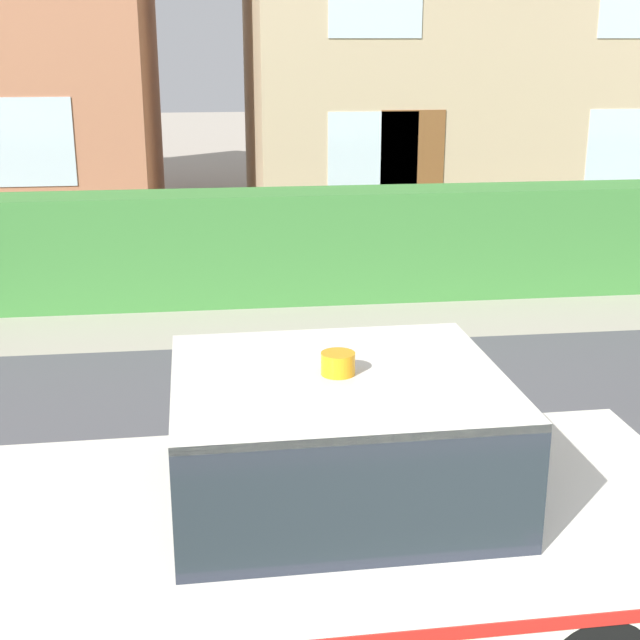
% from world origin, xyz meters
% --- Properties ---
extents(road_strip, '(28.00, 6.45, 0.01)m').
position_xyz_m(road_strip, '(0.00, 4.34, 0.01)').
color(road_strip, '#4C4C51').
rests_on(road_strip, ground).
extents(garden_hedge, '(15.49, 0.76, 1.36)m').
position_xyz_m(garden_hedge, '(-1.12, 9.36, 0.68)').
color(garden_hedge, '#3D7F38').
rests_on(garden_hedge, ground).
extents(police_car, '(4.00, 1.69, 1.64)m').
position_xyz_m(police_car, '(-1.09, 2.68, 0.70)').
color(police_car, black).
rests_on(police_car, road_strip).
extents(house_right, '(7.90, 5.97, 7.09)m').
position_xyz_m(house_right, '(3.01, 15.03, 3.62)').
color(house_right, tan).
rests_on(house_right, ground).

